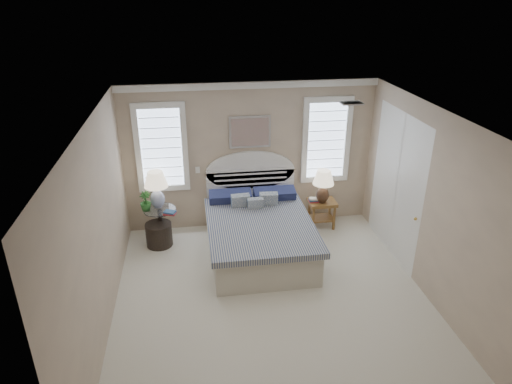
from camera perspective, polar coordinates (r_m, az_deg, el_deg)
The scene contains 21 objects.
floor at distance 6.73m, azimuth 2.24°, elevation -13.81°, with size 4.50×5.00×0.01m, color beige.
ceiling at distance 5.49m, azimuth 2.70°, elevation 8.92°, with size 4.50×5.00×0.01m, color silver.
wall_back at distance 8.25m, azimuth -0.77°, elevation 4.47°, with size 4.50×0.02×2.70m, color #C8B196.
wall_left at distance 6.03m, azimuth -19.14°, elevation -4.89°, with size 0.02×5.00×2.70m, color #C8B196.
wall_right at distance 6.75m, azimuth 21.57°, elevation -2.05°, with size 0.02×5.00×2.70m, color #C8B196.
crown_molding at distance 7.87m, azimuth -0.79°, elevation 13.23°, with size 4.50×0.08×0.12m, color white.
hvac_vent at distance 6.56m, azimuth 11.86°, elevation 10.83°, with size 0.30×0.20×0.02m, color #B2B2B2.
switch_plate at distance 8.25m, azimuth -7.31°, elevation 2.76°, with size 0.08×0.01×0.12m, color white.
window_left at distance 8.11m, azimuth -11.73°, elevation 5.44°, with size 0.90×0.06×1.60m, color #C9DEFF.
window_right at distance 8.45m, azimuth 8.75°, elevation 6.44°, with size 0.90×0.06×1.60m, color #C9DEFF.
painting at distance 8.07m, azimuth -0.75°, elevation 7.51°, with size 0.74×0.04×0.58m, color silver.
closet_door at distance 7.76m, azimuth 17.13°, elevation 0.81°, with size 0.02×1.80×2.40m, color white.
bed at distance 7.72m, azimuth 0.31°, elevation -4.92°, with size 1.72×2.28×1.47m.
side_table_left at distance 8.19m, azimuth -11.84°, elevation -3.63°, with size 0.56×0.56×0.63m.
nightstand_right at distance 8.58m, azimuth 8.22°, elevation -2.00°, with size 0.50×0.40×0.53m.
floor_pot at distance 8.16m, azimuth -12.03°, elevation -5.21°, with size 0.46×0.46×0.41m, color black.
lamp_left at distance 8.01m, azimuth -12.36°, elevation 0.82°, with size 0.44×0.44×0.67m.
lamp_right at distance 8.32m, azimuth 8.41°, elevation 1.13°, with size 0.40×0.40×0.63m.
potted_plant at distance 8.02m, azimuth -13.66°, elevation -1.13°, with size 0.19×0.19×0.34m, color #2D7232.
books_left at distance 7.86m, azimuth -10.72°, elevation -2.56°, with size 0.24×0.21×0.05m.
books_right at distance 8.46m, azimuth 7.22°, elevation -1.00°, with size 0.20×0.15×0.07m.
Camera 1 is at (-1.03, -5.19, 4.16)m, focal length 32.00 mm.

